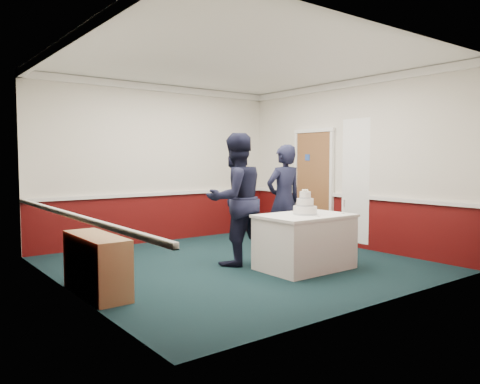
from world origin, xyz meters
TOP-DOWN VIEW (x-y plane):
  - ground at (0.00, 0.00)m, footprint 5.00×5.00m
  - room_shell at (0.08, 0.61)m, footprint 5.00×5.00m
  - sideboard at (-2.28, -0.27)m, footprint 0.41×1.20m
  - cake_table at (0.58, -0.83)m, footprint 1.32×0.92m
  - wedding_cake at (0.58, -0.83)m, footprint 0.35×0.35m
  - cake_knife at (0.55, -1.03)m, footprint 0.02×0.22m
  - champagne_flute at (1.08, -1.11)m, footprint 0.05×0.05m
  - person_man at (-0.04, -0.00)m, footprint 0.98×0.77m
  - person_woman at (1.02, 0.09)m, footprint 0.70×0.50m

SIDE VIEW (x-z plane):
  - ground at x=0.00m, z-range 0.00..0.00m
  - sideboard at x=-2.28m, z-range 0.00..0.70m
  - cake_table at x=0.58m, z-range 0.01..0.80m
  - cake_knife at x=0.55m, z-range 0.79..0.79m
  - wedding_cake at x=0.58m, z-range 0.72..1.08m
  - person_woman at x=1.02m, z-range 0.00..1.82m
  - champagne_flute at x=1.08m, z-range 0.83..1.03m
  - person_man at x=-0.04m, z-range 0.00..1.97m
  - room_shell at x=0.08m, z-range 0.47..3.47m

